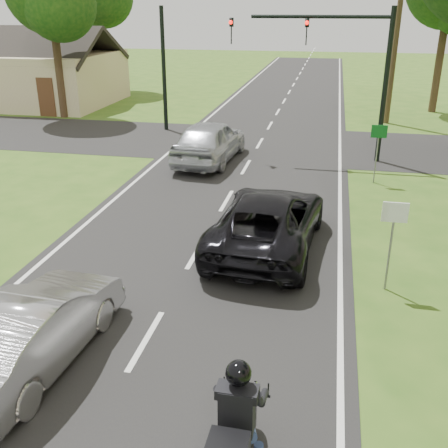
{
  "coord_description": "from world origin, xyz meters",
  "views": [
    {
      "loc": [
        3.18,
        -8.02,
        6.01
      ],
      "look_at": [
        0.94,
        3.0,
        1.3
      ],
      "focal_mm": 42.0,
      "sensor_mm": 36.0,
      "label": 1
    }
  ],
  "objects": [
    {
      "name": "sign_green",
      "position": [
        4.9,
        10.98,
        1.6
      ],
      "size": [
        0.55,
        0.07,
        2.12
      ],
      "color": "slate",
      "rests_on": "ground"
    },
    {
      "name": "ground",
      "position": [
        0.0,
        0.0,
        0.0
      ],
      "size": [
        140.0,
        140.0,
        0.0
      ],
      "primitive_type": "plane",
      "color": "#325818",
      "rests_on": "ground"
    },
    {
      "name": "cross_road",
      "position": [
        0.0,
        16.0,
        0.01
      ],
      "size": [
        60.0,
        7.0,
        0.01
      ],
      "primitive_type": "cube",
      "color": "black",
      "rests_on": "ground"
    },
    {
      "name": "traffic_signal",
      "position": [
        3.34,
        14.0,
        4.14
      ],
      "size": [
        6.38,
        0.44,
        6.0
      ],
      "color": "black",
      "rests_on": "ground"
    },
    {
      "name": "silver_suv",
      "position": [
        -1.6,
        12.52,
        0.88
      ],
      "size": [
        2.44,
        5.25,
        1.74
      ],
      "primitive_type": "imported",
      "rotation": [
        0.0,
        0.0,
        3.07
      ],
      "color": "#ABAFB4",
      "rests_on": "road"
    },
    {
      "name": "signal_pole_far",
      "position": [
        -5.2,
        18.0,
        3.0
      ],
      "size": [
        0.2,
        0.2,
        6.0
      ],
      "primitive_type": "cylinder",
      "color": "black",
      "rests_on": "ground"
    },
    {
      "name": "motorcycle_rider",
      "position": [
        2.32,
        -3.01,
        0.81
      ],
      "size": [
        0.68,
        2.4,
        2.07
      ],
      "rotation": [
        0.0,
        0.0,
        -0.02
      ],
      "color": "black",
      "rests_on": "ground"
    },
    {
      "name": "dark_suv",
      "position": [
        1.77,
        4.7,
        0.77
      ],
      "size": [
        2.89,
        5.62,
        1.52
      ],
      "primitive_type": "imported",
      "rotation": [
        0.0,
        0.0,
        3.07
      ],
      "color": "black",
      "rests_on": "road"
    },
    {
      "name": "utility_pole_far",
      "position": [
        6.2,
        22.0,
        5.08
      ],
      "size": [
        1.6,
        0.28,
        10.0
      ],
      "color": "#4D3B23",
      "rests_on": "ground"
    },
    {
      "name": "sign_white",
      "position": [
        4.7,
        2.98,
        1.6
      ],
      "size": [
        0.55,
        0.07,
        2.12
      ],
      "color": "slate",
      "rests_on": "ground"
    },
    {
      "name": "house",
      "position": [
        -16.0,
        24.0,
        1.77
      ],
      "size": [
        10.2,
        8.0,
        4.84
      ],
      "color": "tan",
      "rests_on": "ground"
    },
    {
      "name": "road",
      "position": [
        0.0,
        10.0,
        0.01
      ],
      "size": [
        8.0,
        100.0,
        0.01
      ],
      "primitive_type": "cube",
      "color": "black",
      "rests_on": "ground"
    },
    {
      "name": "silver_sedan",
      "position": [
        -1.68,
        -1.0,
        0.71
      ],
      "size": [
        1.75,
        4.33,
        1.4
      ],
      "primitive_type": "imported",
      "rotation": [
        0.0,
        0.0,
        3.08
      ],
      "color": "#BAB9BF",
      "rests_on": "road"
    }
  ]
}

